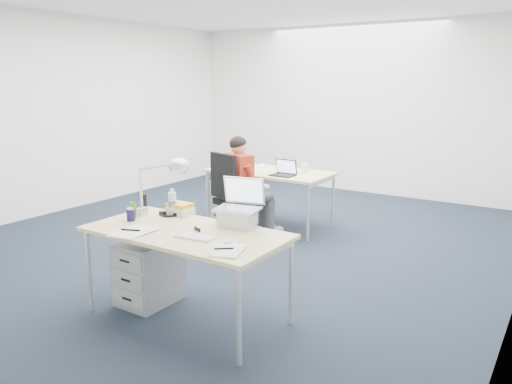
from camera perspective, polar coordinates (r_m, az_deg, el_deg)
floor at (r=5.92m, az=-2.82°, el=-5.86°), size 7.00×7.00×0.00m
room at (r=5.61m, az=-3.01°, el=10.97°), size 6.02×7.02×2.80m
desk_near at (r=3.95m, az=-8.02°, el=-5.04°), size 1.60×0.80×0.73m
desk_far at (r=6.48m, az=1.56°, el=2.04°), size 1.60×0.80×0.73m
office_chair at (r=5.94m, az=-2.19°, el=-2.73°), size 0.84×0.84×1.06m
seated_person at (r=5.96m, az=-0.87°, el=0.55°), size 0.57×0.73×1.24m
drawer_pedestal_near at (r=4.42m, az=-12.13°, el=-8.85°), size 0.40×0.50×0.55m
drawer_pedestal_far at (r=6.82m, az=-3.13°, el=-0.95°), size 0.40×0.50×0.55m
silver_laptop at (r=3.98m, az=-2.14°, el=-1.29°), size 0.40×0.34×0.37m
wireless_keyboard at (r=3.75m, az=-6.99°, el=-5.10°), size 0.32×0.15×0.02m
computer_mouse at (r=3.59m, az=-3.16°, el=-5.69°), size 0.06×0.09×0.03m
headphones at (r=4.39m, az=-9.86°, el=-2.43°), size 0.24×0.21×0.03m
can_koozie at (r=4.28m, az=-14.12°, el=-2.49°), size 0.07×0.07×0.11m
water_bottle at (r=4.40m, az=-9.54°, el=-1.10°), size 0.09×0.09×0.23m
bear_figurine at (r=4.36m, az=-13.87°, el=-1.96°), size 0.09×0.08×0.14m
book_stack at (r=4.41m, az=-8.68°, el=-1.90°), size 0.24×0.20×0.10m
cordless_phone at (r=4.53m, az=-12.69°, el=-1.26°), size 0.04×0.03×0.16m
papers_left at (r=3.96m, az=-13.92°, el=-4.45°), size 0.26×0.35×0.01m
papers_right at (r=3.44m, az=-3.44°, el=-6.68°), size 0.29×0.34×0.01m
sunglasses at (r=3.91m, az=-6.73°, el=-4.29°), size 0.11×0.08×0.02m
desk_lamp at (r=4.26m, az=-11.45°, el=0.71°), size 0.52×0.26×0.56m
dark_laptop at (r=6.12m, az=3.04°, el=2.81°), size 0.28×0.27×0.21m
far_cup at (r=6.41m, az=5.61°, el=2.80°), size 0.09×0.09×0.11m
far_papers at (r=6.83m, az=-0.04°, el=3.01°), size 0.31×0.34×0.01m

